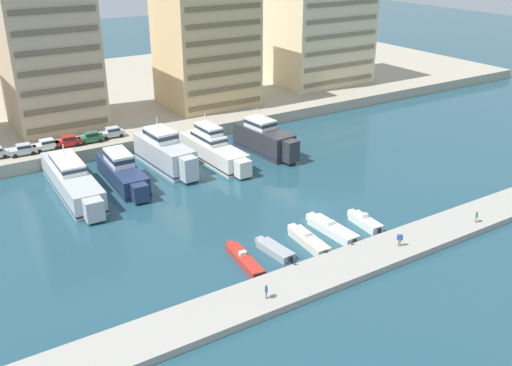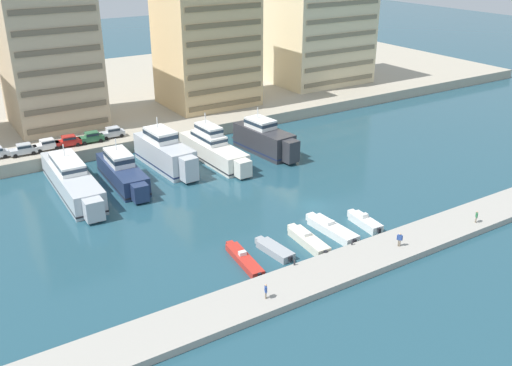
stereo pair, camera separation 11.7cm
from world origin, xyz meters
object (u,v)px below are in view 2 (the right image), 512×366
Objects in this scene: motorboat_grey_left at (274,250)px; car_silver_center_right at (112,132)px; yacht_ivory_center_left at (213,149)px; pedestrian_mid_deck at (266,290)px; car_green_center at (91,137)px; yacht_silver_mid_left at (165,153)px; motorboat_white_center at (365,222)px; yacht_silver_far_left at (72,180)px; motorboat_red_far_left at (244,259)px; motorboat_white_center_left at (332,229)px; yacht_navy_left at (122,172)px; car_red_center_left at (68,141)px; pedestrian_near_edge at (400,238)px; motorboat_cream_mid_left at (308,240)px; car_silver_left at (23,149)px; yacht_charcoal_center at (265,139)px; car_white_mid_left at (47,144)px; pedestrian_far_side at (477,216)px.

motorboat_grey_left is 1.50× the size of car_silver_center_right.
pedestrian_mid_deck is (-14.68, -38.07, -0.28)m from yacht_ivory_center_left.
motorboat_grey_left is 1.48× the size of car_green_center.
motorboat_white_center is at bearing -67.68° from yacht_silver_mid_left.
yacht_silver_far_left reaches higher than car_green_center.
motorboat_red_far_left is 0.95× the size of motorboat_white_center_left.
yacht_navy_left is at bearing -90.23° from car_green_center.
yacht_silver_far_left is 14.37m from car_red_center_left.
yacht_navy_left reaches higher than car_red_center_left.
motorboat_red_far_left is at bearing -80.42° from car_red_center_left.
car_silver_center_right is at bearing 107.33° from pedestrian_near_edge.
motorboat_cream_mid_left is 49.72m from car_silver_left.
car_green_center is at bearing 62.13° from yacht_silver_far_left.
yacht_ivory_center_left is 4.53× the size of car_green_center.
car_silver_left is 7.11m from car_red_center_left.
car_green_center reaches higher than pedestrian_mid_deck.
yacht_charcoal_center is 8.65× the size of pedestrian_near_edge.
pedestrian_far_side is at bearing -52.71° from car_white_mid_left.
car_silver_left is at bearing -178.45° from car_red_center_left.
yacht_silver_mid_left is at bearing 169.37° from yacht_ivory_center_left.
car_red_center_left is 56.61m from pedestrian_near_edge.
yacht_charcoal_center is 3.60× the size of car_red_center_left.
motorboat_white_center_left is at bearing 28.40° from pedestrian_mid_deck.
yacht_charcoal_center is 2.45× the size of motorboat_white_center.
pedestrian_mid_deck is at bearing -178.97° from pedestrian_near_edge.
yacht_charcoal_center reaches higher than motorboat_cream_mid_left.
car_green_center is (-3.53, 43.46, 2.72)m from motorboat_red_far_left.
yacht_ivory_center_left is at bearing 74.73° from motorboat_grey_left.
motorboat_white_center_left is 1.42× the size of motorboat_white_center.
pedestrian_far_side is (32.66, -37.57, -0.10)m from yacht_navy_left.
pedestrian_mid_deck is 31.45m from pedestrian_far_side.
car_green_center is at bearing 139.55° from yacht_ivory_center_left.
yacht_silver_mid_left is at bearing 105.05° from motorboat_white_center_left.
car_red_center_left is at bearing 95.49° from pedestrian_mid_deck.
pedestrian_far_side reaches higher than motorboat_white_center_left.
car_white_mid_left reaches higher than motorboat_white_center.
yacht_ivory_center_left is 30.79m from motorboat_cream_mid_left.
pedestrian_near_edge is at bearing -83.68° from yacht_ivory_center_left.
pedestrian_near_edge is at bearing -99.33° from motorboat_white_center.
motorboat_white_center is (17.66, -0.67, 0.16)m from motorboat_red_far_left.
pedestrian_near_edge is at bearing -61.31° from yacht_navy_left.
yacht_silver_far_left is 5.48× the size of car_silver_center_right.
motorboat_white_center is 1.47× the size of car_red_center_left.
motorboat_cream_mid_left is 4.73× the size of pedestrian_mid_deck.
car_silver_left is at bearing 129.91° from pedestrian_far_side.
motorboat_red_far_left is 2.00× the size of car_silver_center_right.
yacht_navy_left is 1.11× the size of yacht_charcoal_center.
yacht_silver_far_left is at bearing -117.87° from car_green_center.
car_white_mid_left and car_silver_center_right have the same top height.
motorboat_white_center is at bearing -9.59° from motorboat_white_center_left.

